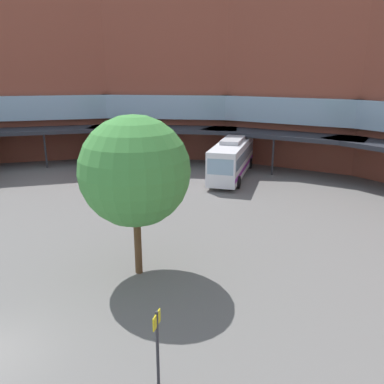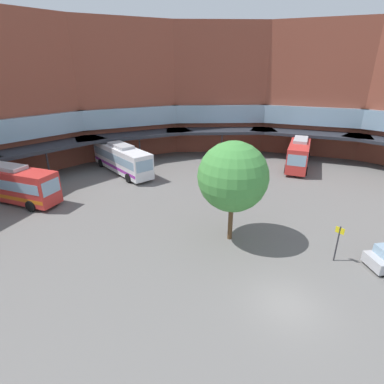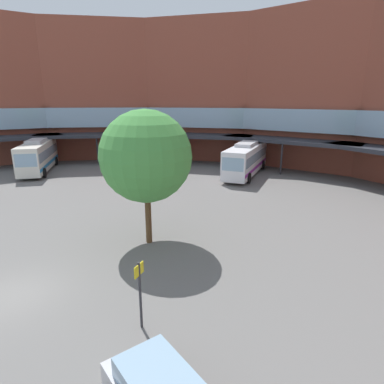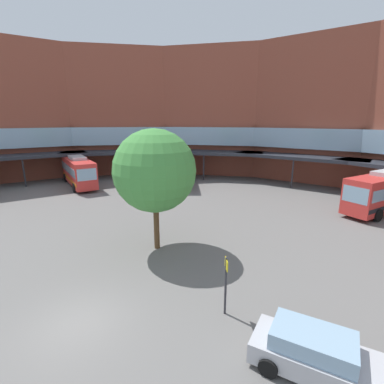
# 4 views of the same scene
# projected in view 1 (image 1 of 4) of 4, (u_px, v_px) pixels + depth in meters

# --- Properties ---
(station_building) EXTENTS (80.54, 43.10, 18.54)m
(station_building) POSITION_uv_depth(u_px,v_px,m) (306.00, 84.00, 27.75)
(station_building) COLOR brown
(station_building) RESTS_ON ground
(bus_2) EXTENTS (7.15, 11.19, 3.70)m
(bus_2) POSITION_uv_depth(u_px,v_px,m) (232.00, 157.00, 37.47)
(bus_2) COLOR white
(bus_2) RESTS_ON ground
(bus_4) EXTENTS (9.88, 7.83, 3.81)m
(bus_4) POSITION_uv_depth(u_px,v_px,m) (105.00, 152.00, 39.63)
(bus_4) COLOR red
(bus_4) RESTS_ON ground
(plaza_tree) EXTENTS (5.23, 5.23, 7.84)m
(plaza_tree) POSITION_uv_depth(u_px,v_px,m) (135.00, 171.00, 18.32)
(plaza_tree) COLOR brown
(plaza_tree) RESTS_ON ground
(stop_sign_post) EXTENTS (0.30, 0.55, 2.72)m
(stop_sign_post) POSITION_uv_depth(u_px,v_px,m) (157.00, 341.00, 12.22)
(stop_sign_post) COLOR #2D2D33
(stop_sign_post) RESTS_ON ground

